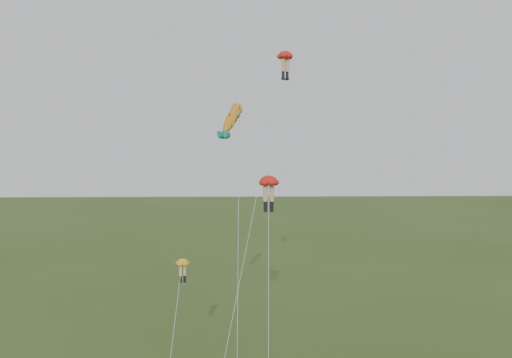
{
  "coord_description": "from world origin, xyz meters",
  "views": [
    {
      "loc": [
        0.97,
        -33.76,
        15.1
      ],
      "look_at": [
        2.4,
        6.0,
        13.06
      ],
      "focal_mm": 40.0,
      "sensor_mm": 36.0,
      "label": 1
    }
  ],
  "objects": [
    {
      "name": "legs_kite_yellow",
      "position": [
        -2.57,
        3.34,
        7.21
      ],
      "size": [
        1.33,
        6.33,
        7.93
      ],
      "rotation": [
        0.0,
        0.0,
        0.4
      ],
      "color": "yellow",
      "rests_on": "ground"
    },
    {
      "name": "fish_kite",
      "position": [
        0.73,
        7.13,
        17.28
      ],
      "size": [
        2.1,
        9.74,
        18.79
      ],
      "rotation": [
        0.71,
        0.0,
        -0.43
      ],
      "color": "gold",
      "rests_on": "ground"
    },
    {
      "name": "legs_kite_red_high",
      "position": [
        4.93,
        12.72,
        22.19
      ],
      "size": [
        6.38,
        15.77,
        23.17
      ],
      "rotation": [
        0.0,
        0.0,
        0.59
      ],
      "color": "red",
      "rests_on": "ground"
    },
    {
      "name": "legs_kite_red_mid",
      "position": [
        3.38,
        7.82,
        12.49
      ],
      "size": [
        1.84,
        10.26,
        13.23
      ],
      "rotation": [
        0.0,
        0.0,
        0.19
      ],
      "color": "red",
      "rests_on": "ground"
    }
  ]
}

